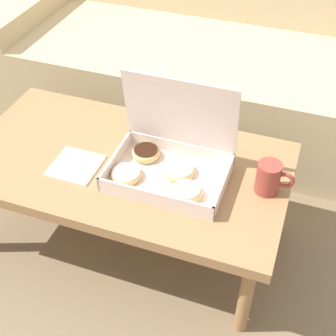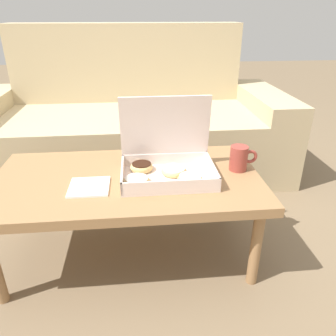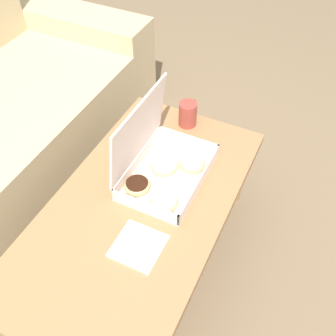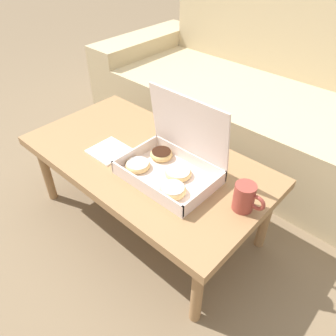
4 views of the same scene
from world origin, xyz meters
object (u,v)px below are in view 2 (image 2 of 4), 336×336
couch (130,125)px  coffee_mug (240,158)px  pastry_box (165,164)px  coffee_table (128,185)px

couch → coffee_mug: bearing=-62.8°
pastry_box → coffee_mug: 0.33m
couch → pastry_box: size_ratio=5.51×
coffee_table → couch: bearing=90.0°
couch → coffee_mug: couch is taller
coffee_table → coffee_mug: (0.49, 0.02, 0.09)m
couch → coffee_table: size_ratio=1.87×
coffee_table → pastry_box: size_ratio=2.94×
couch → pastry_box: couch is taller
coffee_table → coffee_mug: bearing=2.6°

